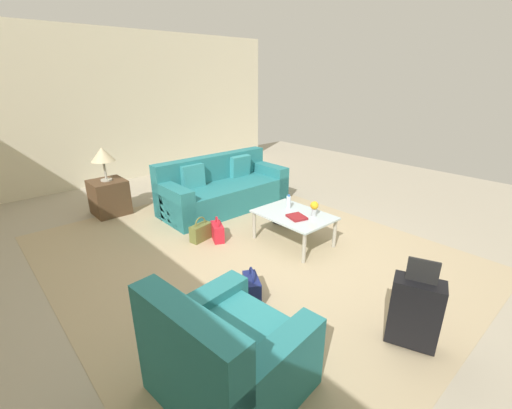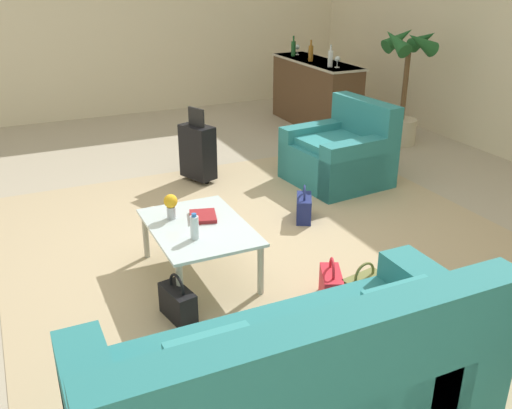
{
  "view_description": "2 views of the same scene",
  "coord_description": "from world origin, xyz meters",
  "px_view_note": "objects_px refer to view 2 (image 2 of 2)",
  "views": [
    {
      "loc": [
        -2.47,
        2.77,
        2.22
      ],
      "look_at": [
        0.14,
        0.43,
        0.88
      ],
      "focal_mm": 24.0,
      "sensor_mm": 36.0,
      "label": 1
    },
    {
      "loc": [
        4.22,
        -1.78,
        2.34
      ],
      "look_at": [
        0.85,
        -0.22,
        0.74
      ],
      "focal_mm": 40.0,
      "sensor_mm": 36.0,
      "label": 2
    }
  ],
  "objects_px": {
    "bar_console": "(315,93)",
    "wine_bottle_amber": "(311,53)",
    "wine_bottle_green": "(293,48)",
    "handbag_red": "(331,286)",
    "coffee_table": "(199,232)",
    "coffee_table_book": "(203,216)",
    "armchair": "(342,156)",
    "handbag_olive": "(363,290)",
    "flower_vase": "(171,204)",
    "wine_glass_left_of_centre": "(337,59)",
    "suitcase_black": "(198,151)",
    "wine_bottle_clear": "(330,58)",
    "water_bottle": "(195,227)",
    "potted_palm": "(405,83)",
    "handbag_black": "(178,303)",
    "wine_glass_leftmost": "(297,47)",
    "couch": "(299,387)"
  },
  "relations": [
    {
      "from": "handbag_black",
      "to": "handbag_olive",
      "type": "bearing_deg",
      "value": 72.19
    },
    {
      "from": "flower_vase",
      "to": "suitcase_black",
      "type": "relative_size",
      "value": 0.24
    },
    {
      "from": "armchair",
      "to": "flower_vase",
      "type": "bearing_deg",
      "value": -64.93
    },
    {
      "from": "bar_console",
      "to": "flower_vase",
      "type": "bearing_deg",
      "value": -44.74
    },
    {
      "from": "bar_console",
      "to": "handbag_black",
      "type": "relative_size",
      "value": 5.04
    },
    {
      "from": "suitcase_black",
      "to": "coffee_table_book",
      "type": "bearing_deg",
      "value": -18.25
    },
    {
      "from": "wine_bottle_amber",
      "to": "handbag_olive",
      "type": "distance_m",
      "value": 4.98
    },
    {
      "from": "water_bottle",
      "to": "couch",
      "type": "bearing_deg",
      "value": 0.0
    },
    {
      "from": "wine_glass_leftmost",
      "to": "suitcase_black",
      "type": "height_order",
      "value": "wine_glass_leftmost"
    },
    {
      "from": "wine_bottle_clear",
      "to": "wine_bottle_amber",
      "type": "bearing_deg",
      "value": 180.0
    },
    {
      "from": "wine_bottle_clear",
      "to": "suitcase_black",
      "type": "relative_size",
      "value": 0.35
    },
    {
      "from": "armchair",
      "to": "wine_glass_leftmost",
      "type": "distance_m",
      "value": 3.06
    },
    {
      "from": "water_bottle",
      "to": "bar_console",
      "type": "distance_m",
      "value": 4.89
    },
    {
      "from": "flower_vase",
      "to": "potted_palm",
      "type": "height_order",
      "value": "potted_palm"
    },
    {
      "from": "wine_bottle_clear",
      "to": "handbag_red",
      "type": "relative_size",
      "value": 0.84
    },
    {
      "from": "wine_bottle_amber",
      "to": "wine_bottle_green",
      "type": "bearing_deg",
      "value": 180.0
    },
    {
      "from": "wine_glass_leftmost",
      "to": "bar_console",
      "type": "bearing_deg",
      "value": -1.25
    },
    {
      "from": "bar_console",
      "to": "wine_bottle_amber",
      "type": "distance_m",
      "value": 0.6
    },
    {
      "from": "flower_vase",
      "to": "coffee_table",
      "type": "bearing_deg",
      "value": 34.29
    },
    {
      "from": "potted_palm",
      "to": "armchair",
      "type": "bearing_deg",
      "value": -59.66
    },
    {
      "from": "wine_bottle_green",
      "to": "handbag_red",
      "type": "distance_m",
      "value": 5.39
    },
    {
      "from": "armchair",
      "to": "handbag_black",
      "type": "height_order",
      "value": "armchair"
    },
    {
      "from": "armchair",
      "to": "wine_bottle_clear",
      "type": "distance_m",
      "value": 2.01
    },
    {
      "from": "coffee_table",
      "to": "handbag_red",
      "type": "relative_size",
      "value": 2.87
    },
    {
      "from": "handbag_red",
      "to": "coffee_table",
      "type": "bearing_deg",
      "value": -136.4
    },
    {
      "from": "flower_vase",
      "to": "bar_console",
      "type": "bearing_deg",
      "value": 135.26
    },
    {
      "from": "coffee_table_book",
      "to": "wine_bottle_green",
      "type": "height_order",
      "value": "wine_bottle_green"
    },
    {
      "from": "bar_console",
      "to": "suitcase_black",
      "type": "relative_size",
      "value": 2.12
    },
    {
      "from": "wine_glass_left_of_centre",
      "to": "wine_bottle_green",
      "type": "distance_m",
      "value": 1.14
    },
    {
      "from": "water_bottle",
      "to": "coffee_table_book",
      "type": "height_order",
      "value": "water_bottle"
    },
    {
      "from": "handbag_black",
      "to": "armchair",
      "type": "bearing_deg",
      "value": 125.84
    },
    {
      "from": "coffee_table",
      "to": "wine_bottle_green",
      "type": "distance_m",
      "value": 5.07
    },
    {
      "from": "wine_glass_left_of_centre",
      "to": "handbag_olive",
      "type": "relative_size",
      "value": 0.43
    },
    {
      "from": "handbag_red",
      "to": "handbag_olive",
      "type": "xyz_separation_m",
      "value": [
        0.15,
        0.18,
        0.0
      ]
    },
    {
      "from": "bar_console",
      "to": "potted_palm",
      "type": "height_order",
      "value": "potted_palm"
    },
    {
      "from": "armchair",
      "to": "wine_glass_left_of_centre",
      "type": "bearing_deg",
      "value": 150.68
    },
    {
      "from": "wine_bottle_green",
      "to": "potted_palm",
      "type": "height_order",
      "value": "potted_palm"
    },
    {
      "from": "bar_console",
      "to": "potted_palm",
      "type": "bearing_deg",
      "value": 24.78
    },
    {
      "from": "coffee_table_book",
      "to": "armchair",
      "type": "bearing_deg",
      "value": 135.32
    },
    {
      "from": "coffee_table_book",
      "to": "wine_bottle_amber",
      "type": "height_order",
      "value": "wine_bottle_amber"
    },
    {
      "from": "wine_glass_left_of_centre",
      "to": "wine_bottle_green",
      "type": "relative_size",
      "value": 0.51
    },
    {
      "from": "coffee_table",
      "to": "wine_glass_leftmost",
      "type": "bearing_deg",
      "value": 142.91
    },
    {
      "from": "coffee_table_book",
      "to": "wine_bottle_amber",
      "type": "relative_size",
      "value": 0.81
    },
    {
      "from": "coffee_table",
      "to": "wine_bottle_amber",
      "type": "height_order",
      "value": "wine_bottle_amber"
    },
    {
      "from": "couch",
      "to": "suitcase_black",
      "type": "xyz_separation_m",
      "value": [
        -3.8,
        0.8,
        0.05
      ]
    },
    {
      "from": "armchair",
      "to": "suitcase_black",
      "type": "relative_size",
      "value": 1.25
    },
    {
      "from": "flower_vase",
      "to": "handbag_olive",
      "type": "distance_m",
      "value": 1.63
    },
    {
      "from": "suitcase_black",
      "to": "handbag_red",
      "type": "height_order",
      "value": "suitcase_black"
    },
    {
      "from": "handbag_black",
      "to": "wine_bottle_amber",
      "type": "bearing_deg",
      "value": 140.18
    },
    {
      "from": "bar_console",
      "to": "wine_bottle_green",
      "type": "distance_m",
      "value": 0.8
    }
  ]
}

